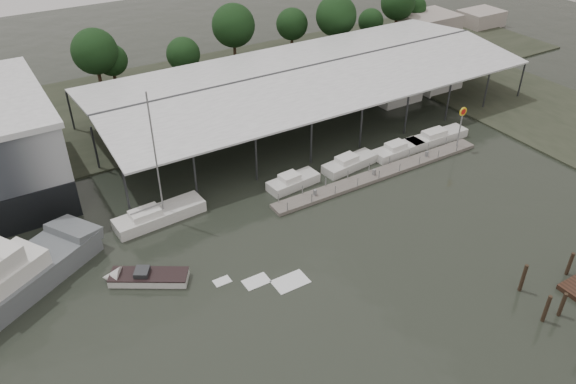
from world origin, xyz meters
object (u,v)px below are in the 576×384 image
white_sailboat (158,215)px  speedboat_underway (142,277)px  grey_trawler (12,279)px  shell_fuel_sign (462,120)px

white_sailboat → speedboat_underway: (-4.43, -7.77, -0.27)m
grey_trawler → white_sailboat: 14.61m
grey_trawler → white_sailboat: bearing=-16.4°
shell_fuel_sign → grey_trawler: size_ratio=0.33×
grey_trawler → speedboat_underway: size_ratio=1.02×
shell_fuel_sign → white_sailboat: white_sailboat is taller
shell_fuel_sign → speedboat_underway: size_ratio=0.34×
white_sailboat → grey_trawler: bearing=-169.2°
white_sailboat → speedboat_underway: size_ratio=0.85×
shell_fuel_sign → speedboat_underway: 41.39m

